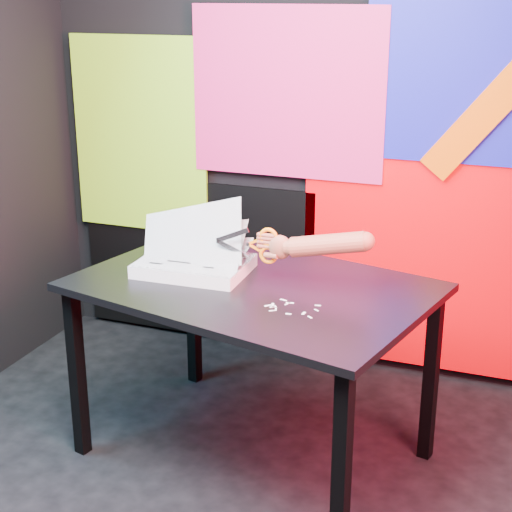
% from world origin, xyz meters
% --- Properties ---
extents(room, '(3.01, 3.01, 2.71)m').
position_xyz_m(room, '(0.00, 0.00, 1.35)').
color(room, black).
rests_on(room, ground).
extents(backdrop, '(2.88, 0.05, 2.08)m').
position_xyz_m(backdrop, '(0.06, 1.46, 0.96)').
color(backdrop, '#F10008').
rests_on(backdrop, ground).
extents(work_table, '(1.47, 1.14, 0.75)m').
position_xyz_m(work_table, '(-0.06, 0.52, 0.67)').
color(work_table, black).
rests_on(work_table, ground).
extents(printout_stack, '(0.48, 0.33, 0.32)m').
position_xyz_m(printout_stack, '(-0.33, 0.55, 0.78)').
color(printout_stack, silver).
rests_on(printout_stack, work_table).
extents(scissors, '(0.25, 0.02, 0.14)m').
position_xyz_m(scissors, '(-0.03, 0.55, 0.90)').
color(scissors, '#B0B0B0').
rests_on(scissors, printout_stack).
extents(hand_forearm, '(0.44, 0.09, 0.14)m').
position_xyz_m(hand_forearm, '(0.18, 0.56, 0.92)').
color(hand_forearm, brown).
rests_on(hand_forearm, work_table).
extents(paper_clippings, '(0.20, 0.13, 0.00)m').
position_xyz_m(paper_clippings, '(0.13, 0.34, 0.75)').
color(paper_clippings, silver).
rests_on(paper_clippings, work_table).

